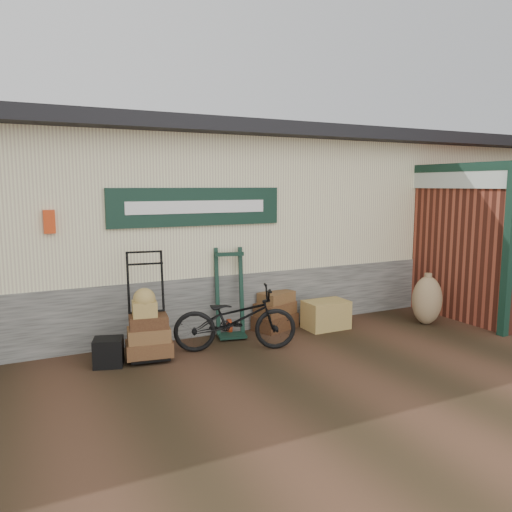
{
  "coord_description": "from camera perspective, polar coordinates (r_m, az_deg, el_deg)",
  "views": [
    {
      "loc": [
        -2.76,
        -5.89,
        2.26
      ],
      "look_at": [
        0.61,
        0.9,
        1.18
      ],
      "focal_mm": 35.0,
      "sensor_mm": 36.0,
      "label": 1
    }
  ],
  "objects": [
    {
      "name": "wicker_hamper",
      "position": [
        8.05,
        8.0,
        -6.65
      ],
      "size": [
        0.69,
        0.45,
        0.45
      ],
      "primitive_type": "cube",
      "rotation": [
        0.0,
        0.0,
        0.0
      ],
      "color": "olive",
      "rests_on": "ground"
    },
    {
      "name": "porter_trolley",
      "position": [
        6.72,
        -12.37,
        -5.4
      ],
      "size": [
        0.79,
        0.64,
        1.43
      ],
      "primitive_type": null,
      "rotation": [
        0.0,
        0.0,
        -0.15
      ],
      "color": "black",
      "rests_on": "ground"
    },
    {
      "name": "ground",
      "position": [
        6.89,
        -1.26,
        -11.06
      ],
      "size": [
        80.0,
        80.0,
        0.0
      ],
      "primitive_type": "plane",
      "color": "black",
      "rests_on": "ground"
    },
    {
      "name": "black_trunk",
      "position": [
        6.65,
        -16.51,
        -10.49
      ],
      "size": [
        0.43,
        0.4,
        0.36
      ],
      "primitive_type": "cube",
      "rotation": [
        0.0,
        0.0,
        -0.29
      ],
      "color": "black",
      "rests_on": "ground"
    },
    {
      "name": "brick_outbuilding",
      "position": [
        10.33,
        19.97,
        2.28
      ],
      "size": [
        1.71,
        4.51,
        2.62
      ],
      "color": "maroon",
      "rests_on": "ground"
    },
    {
      "name": "burlap_sack_left",
      "position": [
        8.64,
        18.96,
        -4.81
      ],
      "size": [
        0.58,
        0.53,
        0.8
      ],
      "primitive_type": "ellipsoid",
      "rotation": [
        0.0,
        0.0,
        -0.24
      ],
      "color": "#815E45",
      "rests_on": "ground"
    },
    {
      "name": "station_building",
      "position": [
        9.08,
        -8.7,
        3.92
      ],
      "size": [
        14.4,
        4.1,
        3.2
      ],
      "color": "#4C4C47",
      "rests_on": "ground"
    },
    {
      "name": "green_barrow",
      "position": [
        7.48,
        -3.0,
        -4.22
      ],
      "size": [
        0.56,
        0.5,
        1.33
      ],
      "primitive_type": null,
      "rotation": [
        0.0,
        0.0,
        -0.21
      ],
      "color": "black",
      "rests_on": "ground"
    },
    {
      "name": "suitcase_stack",
      "position": [
        7.93,
        2.2,
        -6.21
      ],
      "size": [
        0.79,
        0.64,
        0.6
      ],
      "primitive_type": null,
      "rotation": [
        0.0,
        0.0,
        0.36
      ],
      "color": "#3B1F12",
      "rests_on": "ground"
    },
    {
      "name": "bicycle",
      "position": [
        6.89,
        -2.39,
        -6.8
      ],
      "size": [
        1.11,
        1.79,
        0.98
      ],
      "primitive_type": "imported",
      "rotation": [
        0.0,
        0.0,
        1.24
      ],
      "color": "black",
      "rests_on": "ground"
    }
  ]
}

